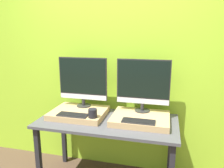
{
  "coord_description": "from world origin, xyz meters",
  "views": [
    {
      "loc": [
        0.59,
        -1.77,
        1.7
      ],
      "look_at": [
        0.0,
        0.56,
        1.14
      ],
      "focal_mm": 35.0,
      "sensor_mm": 36.0,
      "label": 1
    }
  ],
  "objects_px": {
    "monitor_left": "(83,80)",
    "keyboard_left": "(73,115)",
    "mug": "(93,113)",
    "keyboard_right": "(138,121)",
    "monitor_right": "(143,83)"
  },
  "relations": [
    {
      "from": "monitor_left",
      "to": "keyboard_left",
      "type": "relative_size",
      "value": 1.77
    },
    {
      "from": "mug",
      "to": "keyboard_left",
      "type": "bearing_deg",
      "value": 180.0
    },
    {
      "from": "mug",
      "to": "keyboard_right",
      "type": "bearing_deg",
      "value": 0.0
    },
    {
      "from": "monitor_right",
      "to": "keyboard_right",
      "type": "bearing_deg",
      "value": -90.0
    },
    {
      "from": "keyboard_left",
      "to": "keyboard_right",
      "type": "height_order",
      "value": "same"
    },
    {
      "from": "monitor_left",
      "to": "monitor_right",
      "type": "height_order",
      "value": "same"
    },
    {
      "from": "keyboard_left",
      "to": "mug",
      "type": "height_order",
      "value": "mug"
    },
    {
      "from": "keyboard_right",
      "to": "mug",
      "type": "bearing_deg",
      "value": 180.0
    },
    {
      "from": "monitor_left",
      "to": "keyboard_right",
      "type": "relative_size",
      "value": 1.77
    },
    {
      "from": "monitor_left",
      "to": "monitor_right",
      "type": "relative_size",
      "value": 1.0
    },
    {
      "from": "keyboard_left",
      "to": "mug",
      "type": "relative_size",
      "value": 3.57
    },
    {
      "from": "keyboard_left",
      "to": "monitor_right",
      "type": "height_order",
      "value": "monitor_right"
    },
    {
      "from": "mug",
      "to": "monitor_right",
      "type": "distance_m",
      "value": 0.63
    },
    {
      "from": "monitor_left",
      "to": "keyboard_right",
      "type": "height_order",
      "value": "monitor_left"
    },
    {
      "from": "mug",
      "to": "monitor_right",
      "type": "xyz_separation_m",
      "value": [
        0.47,
        0.32,
        0.27
      ]
    }
  ]
}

